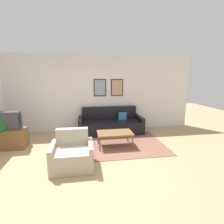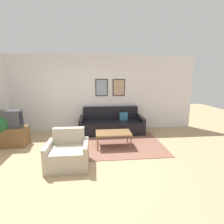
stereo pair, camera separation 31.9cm
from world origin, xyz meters
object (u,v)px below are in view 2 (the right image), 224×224
at_px(coffee_table, 113,134).
at_px(armchair, 68,154).
at_px(couch, 111,124).
at_px(potted_plant_tall, 0,127).
at_px(tv, 10,119).

xyz_separation_m(coffee_table, armchair, (-1.11, -0.97, -0.11)).
bearing_deg(couch, potted_plant_tall, -163.26).
xyz_separation_m(couch, tv, (-2.93, -0.92, 0.49)).
relative_size(couch, potted_plant_tall, 2.38).
relative_size(tv, armchair, 0.70).
bearing_deg(armchair, couch, 49.83).
distance_m(coffee_table, armchair, 1.48).
distance_m(coffee_table, tv, 2.91).
distance_m(coffee_table, potted_plant_tall, 3.14).
bearing_deg(couch, coffee_table, -93.22).
relative_size(couch, armchair, 2.48).
height_order(tv, potted_plant_tall, tv).
bearing_deg(armchair, potted_plant_tall, 134.65).
bearing_deg(coffee_table, potted_plant_tall, 174.14).
bearing_deg(tv, potted_plant_tall, -171.99).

